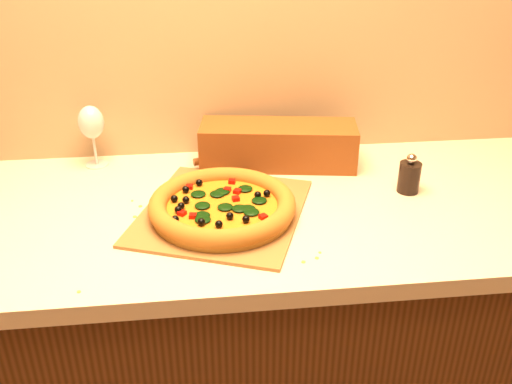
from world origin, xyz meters
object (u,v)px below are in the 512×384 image
rolling_pin (255,153)px  pizza_peel (224,208)px  pizza (222,206)px  wine_glass (91,124)px  pepper_grinder (409,176)px

rolling_pin → pizza_peel: bearing=-111.2°
pizza_peel → pizza: (-0.01, -0.04, 0.03)m
rolling_pin → wine_glass: bearing=176.9°
wine_glass → pizza_peel: bearing=-40.8°
pepper_grinder → rolling_pin: pepper_grinder is taller
pizza → pizza_peel: bearing=81.1°
pepper_grinder → wine_glass: bearing=162.9°
pizza → rolling_pin: (0.11, 0.29, -0.01)m
pizza → pepper_grinder: 0.47m
pizza_peel → pepper_grinder: pepper_grinder is taller
pizza_peel → pizza: pizza is taller
rolling_pin → wine_glass: size_ratio=2.02×
pizza → wine_glass: bearing=135.4°
pizza → rolling_pin: bearing=70.2°
pepper_grinder → rolling_pin: bearing=148.6°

